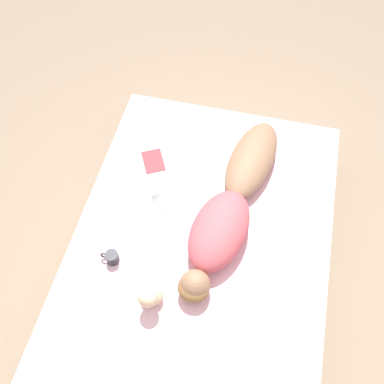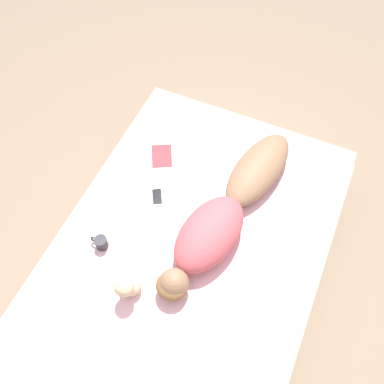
% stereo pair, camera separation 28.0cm
% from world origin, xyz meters
% --- Properties ---
extents(ground_plane, '(12.00, 12.00, 0.00)m').
position_xyz_m(ground_plane, '(0.00, 0.00, 0.00)').
color(ground_plane, '#7A6651').
extents(bed, '(1.58, 2.27, 0.48)m').
position_xyz_m(bed, '(0.00, 0.00, 0.24)').
color(bed, beige).
rests_on(bed, ground_plane).
extents(person, '(0.50, 1.37, 0.21)m').
position_xyz_m(person, '(-0.13, -0.27, 0.58)').
color(person, brown).
rests_on(person, bed).
extents(open_magazine, '(0.49, 0.43, 0.01)m').
position_xyz_m(open_magazine, '(0.35, -0.59, 0.49)').
color(open_magazine, white).
rests_on(open_magazine, bed).
extents(coffee_mug, '(0.11, 0.07, 0.08)m').
position_xyz_m(coffee_mug, '(0.47, 0.19, 0.53)').
color(coffee_mug, '#232328').
rests_on(coffee_mug, bed).
extents(cell_phone, '(0.13, 0.16, 0.01)m').
position_xyz_m(cell_phone, '(0.32, -0.24, 0.49)').
color(cell_phone, silver).
rests_on(cell_phone, bed).
extents(plush_toy, '(0.13, 0.16, 0.20)m').
position_xyz_m(plush_toy, '(0.19, 0.38, 0.58)').
color(plush_toy, '#D1B289').
rests_on(plush_toy, bed).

